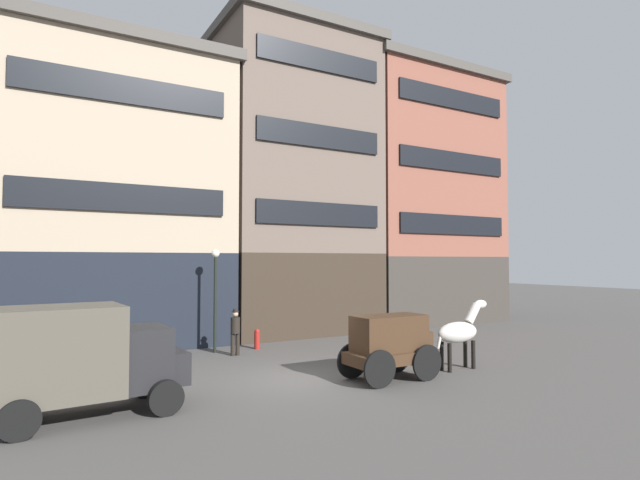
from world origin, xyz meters
The scene contains 10 objects.
ground_plane centered at (0.00, 0.00, 0.00)m, with size 120.00×120.00×0.00m, color #4C4947.
building_center_left centered at (-4.20, 10.07, 6.55)m, with size 10.00×7.00×13.02m.
building_center_right centered at (4.66, 10.06, 7.93)m, with size 8.41×7.00×15.77m.
building_far_right centered at (13.37, 10.06, 7.64)m, with size 9.71×7.00×15.19m.
cargo_wagon centered at (2.41, -1.44, 1.15)m, with size 2.91×1.51×1.98m.
draft_horse centered at (5.36, -1.44, 1.27)m, with size 2.34×0.61×2.30m.
delivery_truck_near centered at (-6.19, -0.82, 1.42)m, with size 4.45×2.36×2.62m.
pedestrian_officer centered at (-0.38, 4.68, 0.98)m, with size 0.37×0.37×1.79m.
streetlamp_curbside centered at (-0.87, 5.66, 2.67)m, with size 0.32×0.32×4.12m.
fire_hydrant_curbside centered at (0.91, 5.58, 0.43)m, with size 0.24×0.24×0.83m.
Camera 1 is at (-7.32, -13.92, 3.69)m, focal length 28.18 mm.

